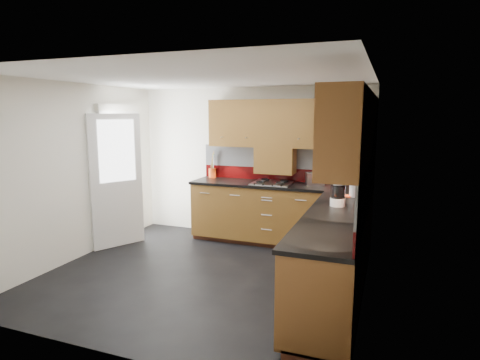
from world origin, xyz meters
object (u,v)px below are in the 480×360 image
at_px(utensil_pot, 212,172).
at_px(toaster, 315,179).
at_px(food_processor, 338,195).
at_px(gas_hob, 272,183).

distance_m(utensil_pot, toaster, 1.73).
relative_size(toaster, food_processor, 1.06).
relative_size(gas_hob, utensil_pot, 1.36).
bearing_deg(food_processor, gas_hob, 133.54).
distance_m(gas_hob, utensil_pot, 1.13).
distance_m(toaster, food_processor, 1.39).
bearing_deg(toaster, utensil_pot, 176.16).
relative_size(utensil_pot, toaster, 1.43).
relative_size(gas_hob, food_processor, 2.06).
bearing_deg(gas_hob, food_processor, -46.46).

